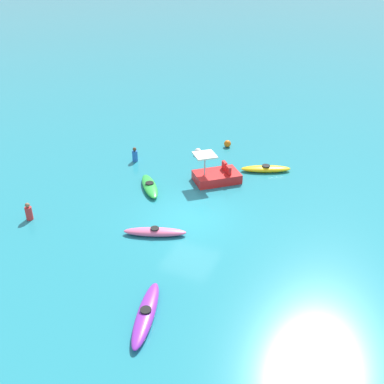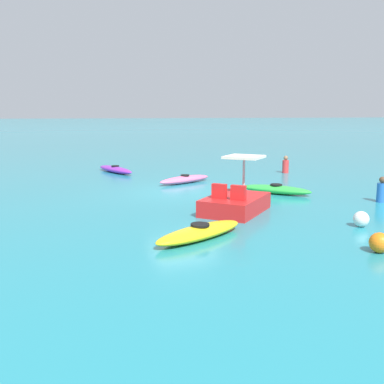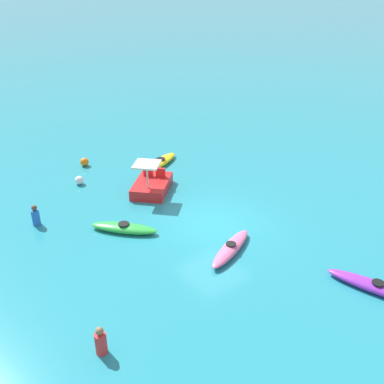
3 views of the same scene
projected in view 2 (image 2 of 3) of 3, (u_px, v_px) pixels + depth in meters
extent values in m
plane|color=teal|center=(182.00, 191.00, 17.00)|extent=(600.00, 600.00, 0.00)
ellipsoid|color=green|center=(276.00, 190.00, 16.49)|extent=(2.51, 2.25, 0.32)
cylinder|color=black|center=(276.00, 185.00, 16.46)|extent=(0.62, 0.62, 0.05)
ellipsoid|color=purple|center=(115.00, 170.00, 22.44)|extent=(3.27, 1.52, 0.32)
cylinder|color=black|center=(115.00, 166.00, 22.41)|extent=(0.49, 0.49, 0.05)
ellipsoid|color=yellow|center=(200.00, 232.00, 10.53)|extent=(1.82, 2.84, 0.32)
cylinder|color=black|center=(200.00, 225.00, 10.50)|extent=(0.61, 0.61, 0.05)
ellipsoid|color=pink|center=(185.00, 179.00, 19.03)|extent=(1.59, 2.79, 0.32)
cylinder|color=black|center=(185.00, 175.00, 19.00)|extent=(0.49, 0.49, 0.05)
cube|color=red|center=(235.00, 204.00, 13.35)|extent=(2.72, 2.79, 0.50)
cube|color=red|center=(219.00, 191.00, 12.91)|extent=(0.43, 0.41, 0.44)
cube|color=red|center=(238.00, 193.00, 12.65)|extent=(0.43, 0.41, 0.44)
cylinder|color=#B2B2B7|center=(244.00, 176.00, 13.82)|extent=(0.08, 0.08, 1.10)
cube|color=silver|center=(244.00, 157.00, 13.72)|extent=(1.55, 1.55, 0.08)
sphere|color=orange|center=(380.00, 243.00, 9.46)|extent=(0.44, 0.44, 0.44)
sphere|color=white|center=(361.00, 219.00, 11.64)|extent=(0.42, 0.42, 0.42)
cylinder|color=blue|center=(382.00, 193.00, 14.89)|extent=(0.41, 0.41, 0.65)
sphere|color=brown|center=(383.00, 180.00, 14.81)|extent=(0.22, 0.22, 0.22)
cylinder|color=red|center=(286.00, 167.00, 22.30)|extent=(0.45, 0.45, 0.65)
sphere|color=#8C6647|center=(286.00, 158.00, 22.22)|extent=(0.22, 0.22, 0.22)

